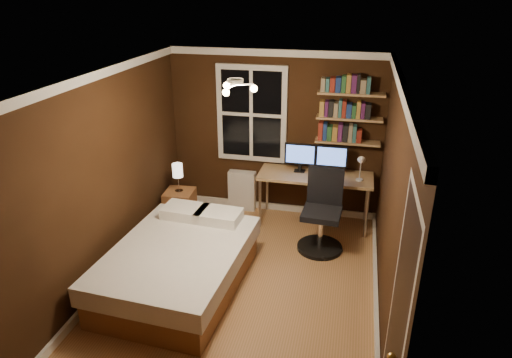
% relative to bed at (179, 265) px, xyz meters
% --- Properties ---
extents(floor, '(4.20, 4.20, 0.00)m').
position_rel_bed_xyz_m(floor, '(0.71, 0.15, -0.29)').
color(floor, olive).
rests_on(floor, ground).
extents(wall_back, '(3.20, 0.04, 2.50)m').
position_rel_bed_xyz_m(wall_back, '(0.71, 2.25, 0.96)').
color(wall_back, black).
rests_on(wall_back, ground).
extents(wall_left, '(0.04, 4.20, 2.50)m').
position_rel_bed_xyz_m(wall_left, '(-0.89, 0.15, 0.96)').
color(wall_left, black).
rests_on(wall_left, ground).
extents(wall_right, '(0.04, 4.20, 2.50)m').
position_rel_bed_xyz_m(wall_right, '(2.31, 0.15, 0.96)').
color(wall_right, black).
rests_on(wall_right, ground).
extents(ceiling, '(3.20, 4.20, 0.02)m').
position_rel_bed_xyz_m(ceiling, '(0.71, 0.15, 2.21)').
color(ceiling, white).
rests_on(ceiling, wall_back).
extents(window, '(1.06, 0.06, 1.46)m').
position_rel_bed_xyz_m(window, '(0.36, 2.22, 1.26)').
color(window, silver).
rests_on(window, wall_back).
extents(door, '(0.03, 0.82, 2.05)m').
position_rel_bed_xyz_m(door, '(2.30, -1.40, 0.74)').
color(door, black).
rests_on(door, ground).
extents(door_knob, '(0.06, 0.06, 0.06)m').
position_rel_bed_xyz_m(door_knob, '(2.26, -1.70, 0.71)').
color(door_knob, gold).
rests_on(door_knob, door).
extents(ceiling_fixture, '(0.44, 0.44, 0.18)m').
position_rel_bed_xyz_m(ceiling_fixture, '(0.71, 0.05, 2.11)').
color(ceiling_fixture, beige).
rests_on(ceiling_fixture, ceiling).
extents(bookshelf_lower, '(0.92, 0.22, 0.03)m').
position_rel_bed_xyz_m(bookshelf_lower, '(1.79, 2.13, 0.96)').
color(bookshelf_lower, '#9A794A').
rests_on(bookshelf_lower, wall_back).
extents(books_row_lower, '(0.54, 0.16, 0.23)m').
position_rel_bed_xyz_m(books_row_lower, '(1.79, 2.13, 1.09)').
color(books_row_lower, maroon).
rests_on(books_row_lower, bookshelf_lower).
extents(bookshelf_middle, '(0.92, 0.22, 0.03)m').
position_rel_bed_xyz_m(bookshelf_middle, '(1.79, 2.13, 1.31)').
color(bookshelf_middle, '#9A794A').
rests_on(bookshelf_middle, wall_back).
extents(books_row_middle, '(0.66, 0.16, 0.23)m').
position_rel_bed_xyz_m(books_row_middle, '(1.79, 2.13, 1.44)').
color(books_row_middle, navy).
rests_on(books_row_middle, bookshelf_middle).
extents(bookshelf_upper, '(0.92, 0.22, 0.03)m').
position_rel_bed_xyz_m(bookshelf_upper, '(1.79, 2.13, 1.66)').
color(bookshelf_upper, '#9A794A').
rests_on(bookshelf_upper, wall_back).
extents(books_row_upper, '(0.60, 0.16, 0.23)m').
position_rel_bed_xyz_m(books_row_upper, '(1.79, 2.13, 1.79)').
color(books_row_upper, '#25582D').
rests_on(books_row_upper, bookshelf_upper).
extents(bed, '(1.56, 2.08, 0.68)m').
position_rel_bed_xyz_m(bed, '(0.00, 0.00, 0.00)').
color(bed, brown).
rests_on(bed, ground).
extents(nightstand, '(0.44, 0.44, 0.52)m').
position_rel_bed_xyz_m(nightstand, '(-0.57, 1.49, -0.03)').
color(nightstand, brown).
rests_on(nightstand, ground).
extents(bedside_lamp, '(0.15, 0.15, 0.44)m').
position_rel_bed_xyz_m(bedside_lamp, '(-0.57, 1.49, 0.45)').
color(bedside_lamp, white).
rests_on(bedside_lamp, nightstand).
extents(radiator, '(0.43, 0.15, 0.64)m').
position_rel_bed_xyz_m(radiator, '(0.22, 2.14, 0.03)').
color(radiator, beige).
rests_on(radiator, ground).
extents(desk, '(1.65, 0.62, 0.78)m').
position_rel_bed_xyz_m(desk, '(1.38, 1.92, 0.43)').
color(desk, '#9A794A').
rests_on(desk, ground).
extents(monitor_left, '(0.46, 0.12, 0.43)m').
position_rel_bed_xyz_m(monitor_left, '(1.14, 2.01, 0.71)').
color(monitor_left, black).
rests_on(monitor_left, desk).
extents(monitor_right, '(0.46, 0.12, 0.43)m').
position_rel_bed_xyz_m(monitor_right, '(1.59, 2.01, 0.71)').
color(monitor_right, black).
rests_on(monitor_right, desk).
extents(desk_lamp, '(0.14, 0.32, 0.44)m').
position_rel_bed_xyz_m(desk_lamp, '(2.00, 1.78, 0.71)').
color(desk_lamp, silver).
rests_on(desk_lamp, desk).
extents(office_chair, '(0.61, 0.61, 1.11)m').
position_rel_bed_xyz_m(office_chair, '(1.55, 1.25, 0.15)').
color(office_chair, black).
rests_on(office_chair, ground).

